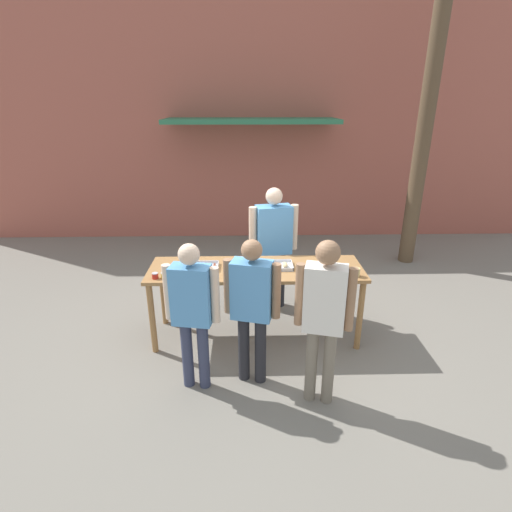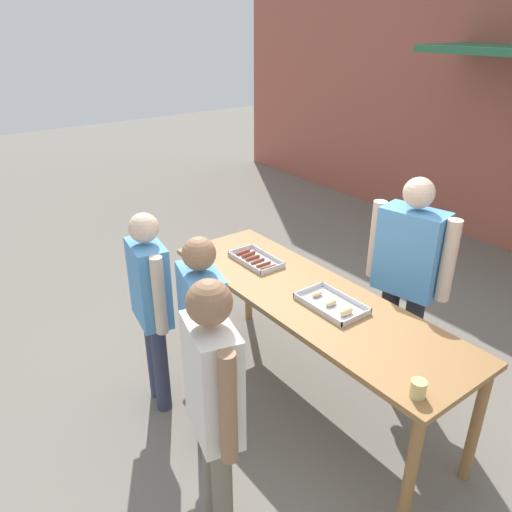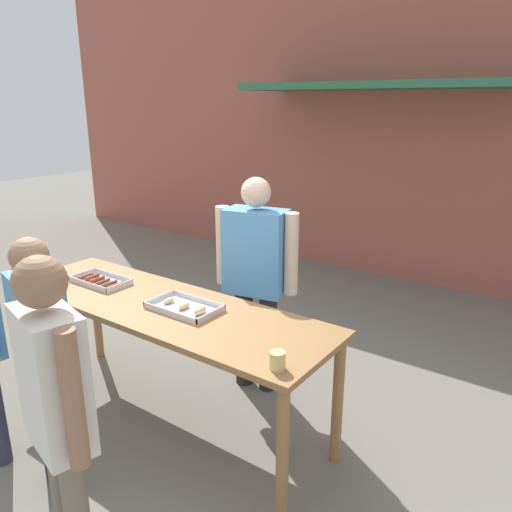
{
  "view_description": "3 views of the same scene",
  "coord_description": "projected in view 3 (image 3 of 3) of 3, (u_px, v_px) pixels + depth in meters",
  "views": [
    {
      "loc": [
        -0.11,
        -4.32,
        2.77
      ],
      "look_at": [
        0.0,
        0.0,
        1.07
      ],
      "focal_mm": 28.0,
      "sensor_mm": 36.0,
      "label": 1
    },
    {
      "loc": [
        2.25,
        -2.15,
        2.7
      ],
      "look_at": [
        -0.67,
        0.02,
        0.97
      ],
      "focal_mm": 35.0,
      "sensor_mm": 36.0,
      "label": 2
    },
    {
      "loc": [
        2.35,
        -2.18,
        2.24
      ],
      "look_at": [
        0.25,
        0.75,
        1.11
      ],
      "focal_mm": 35.0,
      "sensor_mm": 36.0,
      "label": 3
    }
  ],
  "objects": [
    {
      "name": "ground_plane",
      "position": [
        169.0,
        419.0,
        3.67
      ],
      "size": [
        24.0,
        24.0,
        0.0
      ],
      "primitive_type": "plane",
      "color": "slate"
    },
    {
      "name": "building_facade_back",
      "position": [
        393.0,
        99.0,
        6.08
      ],
      "size": [
        12.0,
        1.11,
        4.5
      ],
      "color": "#A85647",
      "rests_on": "ground"
    },
    {
      "name": "serving_table",
      "position": [
        162.0,
        317.0,
        3.43
      ],
      "size": [
        2.52,
        0.77,
        0.92
      ],
      "color": "olive",
      "rests_on": "ground"
    },
    {
      "name": "food_tray_sausages",
      "position": [
        100.0,
        281.0,
        3.78
      ],
      "size": [
        0.45,
        0.25,
        0.04
      ],
      "color": "silver",
      "rests_on": "serving_table"
    },
    {
      "name": "food_tray_buns",
      "position": [
        186.0,
        308.0,
        3.29
      ],
      "size": [
        0.48,
        0.28,
        0.06
      ],
      "color": "silver",
      "rests_on": "serving_table"
    },
    {
      "name": "condiment_jar_mustard",
      "position": [
        31.0,
        277.0,
        3.8
      ],
      "size": [
        0.07,
        0.07,
        0.07
      ],
      "color": "#B22319",
      "rests_on": "serving_table"
    },
    {
      "name": "condiment_jar_ketchup",
      "position": [
        39.0,
        280.0,
        3.75
      ],
      "size": [
        0.07,
        0.07,
        0.07
      ],
      "color": "gold",
      "rests_on": "serving_table"
    },
    {
      "name": "beer_cup",
      "position": [
        277.0,
        360.0,
        2.56
      ],
      "size": [
        0.09,
        0.09,
        0.1
      ],
      "color": "#DBC67A",
      "rests_on": "serving_table"
    },
    {
      "name": "person_server_behind_table",
      "position": [
        256.0,
        269.0,
        3.81
      ],
      "size": [
        0.66,
        0.34,
        1.71
      ],
      "rotation": [
        0.0,
        0.0,
        0.2
      ],
      "color": "#232328",
      "rests_on": "ground"
    },
    {
      "name": "person_customer_with_cup",
      "position": [
        56.0,
        403.0,
        2.13
      ],
      "size": [
        0.52,
        0.29,
        1.66
      ],
      "rotation": [
        0.0,
        0.0,
        2.89
      ],
      "color": "#756B5B",
      "rests_on": "ground"
    },
    {
      "name": "person_customer_waiting_in_line",
      "position": [
        42.0,
        347.0,
        2.77
      ],
      "size": [
        0.55,
        0.31,
        1.56
      ],
      "rotation": [
        0.0,
        0.0,
        2.88
      ],
      "color": "#232328",
      "rests_on": "ground"
    }
  ]
}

